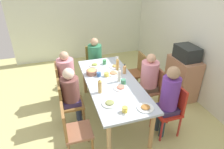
{
  "coord_description": "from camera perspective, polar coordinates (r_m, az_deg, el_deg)",
  "views": [
    {
      "loc": [
        2.88,
        -0.91,
        2.58
      ],
      "look_at": [
        0.0,
        0.0,
        0.91
      ],
      "focal_mm": 31.58,
      "sensor_mm": 36.0,
      "label": 1
    }
  ],
  "objects": [
    {
      "name": "wall_back",
      "position": [
        4.26,
        26.24,
        8.43
      ],
      "size": [
        6.17,
        0.12,
        2.6
      ],
      "primitive_type": "cube",
      "color": "silver",
      "rests_on": "ground_plane"
    },
    {
      "name": "ground_plane",
      "position": [
        3.98,
        0.0,
        -11.58
      ],
      "size": [
        7.11,
        7.11,
        0.0
      ],
      "primitive_type": "plane",
      "color": "#C3C07B"
    },
    {
      "name": "chair_1",
      "position": [
        3.95,
        11.48,
        -3.35
      ],
      "size": [
        0.4,
        0.4,
        0.9
      ],
      "color": "#935940",
      "rests_on": "ground_plane"
    },
    {
      "name": "cup_3",
      "position": [
        2.83,
        3.76,
        -10.08
      ],
      "size": [
        0.12,
        0.08,
        0.08
      ],
      "color": "#DFC34C",
      "rests_on": "dining_table"
    },
    {
      "name": "person_1",
      "position": [
        3.8,
        10.6,
        -0.83
      ],
      "size": [
        0.33,
        0.33,
        1.21
      ],
      "color": "brown",
      "rests_on": "ground_plane"
    },
    {
      "name": "plate_5",
      "position": [
        2.99,
        -0.65,
        -8.28
      ],
      "size": [
        0.24,
        0.24,
        0.04
      ],
      "color": "silver",
      "rests_on": "dining_table"
    },
    {
      "name": "plate_1",
      "position": [
        4.11,
        -5.06,
        2.76
      ],
      "size": [
        0.21,
        0.21,
        0.04
      ],
      "color": "silver",
      "rests_on": "dining_table"
    },
    {
      "name": "side_cabinet",
      "position": [
        4.53,
        19.6,
        -0.95
      ],
      "size": [
        0.7,
        0.44,
        0.9
      ],
      "primitive_type": "cube",
      "color": "#AD795A",
      "rests_on": "ground_plane"
    },
    {
      "name": "cup_4",
      "position": [
        4.33,
        1.46,
        4.65
      ],
      "size": [
        0.11,
        0.07,
        0.08
      ],
      "color": "white",
      "rests_on": "dining_table"
    },
    {
      "name": "bottle_3",
      "position": [
        3.48,
        2.07,
        -0.29
      ],
      "size": [
        0.06,
        0.06,
        0.26
      ],
      "color": "silver",
      "rests_on": "dining_table"
    },
    {
      "name": "plate_0",
      "position": [
        2.94,
        9.68,
        -9.45
      ],
      "size": [
        0.24,
        0.24,
        0.04
      ],
      "color": "white",
      "rests_on": "dining_table"
    },
    {
      "name": "plate_3",
      "position": [
        4.04,
        0.93,
        2.37
      ],
      "size": [
        0.22,
        0.22,
        0.04
      ],
      "color": "white",
      "rests_on": "dining_table"
    },
    {
      "name": "chair_0",
      "position": [
        3.47,
        16.85,
        -9.14
      ],
      "size": [
        0.4,
        0.4,
        0.9
      ],
      "color": "red",
      "rests_on": "ground_plane"
    },
    {
      "name": "dining_table",
      "position": [
        3.57,
        0.0,
        -3.25
      ],
      "size": [
        2.09,
        0.89,
        0.76
      ],
      "color": "silver",
      "rests_on": "ground_plane"
    },
    {
      "name": "chair_2",
      "position": [
        3.01,
        -11.4,
        -15.25
      ],
      "size": [
        0.4,
        0.4,
        0.9
      ],
      "color": "brown",
      "rests_on": "ground_plane"
    },
    {
      "name": "microwave",
      "position": [
        4.29,
        20.88,
        5.9
      ],
      "size": [
        0.48,
        0.36,
        0.28
      ],
      "primitive_type": "cube",
      "color": "#212626",
      "rests_on": "side_cabinet"
    },
    {
      "name": "bottle_0",
      "position": [
        3.77,
        3.65,
        1.55
      ],
      "size": [
        0.06,
        0.06,
        0.19
      ],
      "color": "tan",
      "rests_on": "dining_table"
    },
    {
      "name": "person_3",
      "position": [
        4.71,
        -4.92,
        5.18
      ],
      "size": [
        0.32,
        0.32,
        1.15
      ],
      "color": "#3C4440",
      "rests_on": "ground_plane"
    },
    {
      "name": "wall_left",
      "position": [
        6.11,
        -8.95,
        16.5
      ],
      "size": [
        0.12,
        4.03,
        2.6
      ],
      "primitive_type": "cube",
      "color": "silver",
      "rests_on": "ground_plane"
    },
    {
      "name": "cup_0",
      "position": [
        4.15,
        -2.18,
        3.64
      ],
      "size": [
        0.11,
        0.07,
        0.1
      ],
      "color": "#409258",
      "rests_on": "dining_table"
    },
    {
      "name": "chair_6",
      "position": [
        4.48,
        7.36,
        1.16
      ],
      "size": [
        0.4,
        0.4,
        0.9
      ],
      "color": "brown",
      "rests_on": "ground_plane"
    },
    {
      "name": "cup_1",
      "position": [
        3.7,
        -3.85,
        0.04
      ],
      "size": [
        0.12,
        0.08,
        0.08
      ],
      "color": "#3A629D",
      "rests_on": "dining_table"
    },
    {
      "name": "cup_5",
      "position": [
        3.69,
        -1.6,
        -0.0
      ],
      "size": [
        0.12,
        0.09,
        0.07
      ],
      "color": "#E2CD4E",
      "rests_on": "dining_table"
    },
    {
      "name": "bowl_0",
      "position": [
        3.77,
        -5.92,
        0.79
      ],
      "size": [
        0.2,
        0.2,
        0.11
      ],
      "color": "#95604D",
      "rests_on": "dining_table"
    },
    {
      "name": "person_5",
      "position": [
        4.04,
        -12.99,
        0.48
      ],
      "size": [
        0.34,
        0.34,
        1.16
      ],
      "color": "#484445",
      "rests_on": "ground_plane"
    },
    {
      "name": "chair_5",
      "position": [
        4.13,
        -13.92,
        -2.07
      ],
      "size": [
        0.4,
        0.4,
        0.9
      ],
      "color": "olive",
      "rests_on": "ground_plane"
    },
    {
      "name": "chair_4",
      "position": [
        3.55,
        -12.88,
        -7.62
      ],
      "size": [
        0.4,
        0.4,
        0.9
      ],
      "color": "olive",
      "rests_on": "ground_plane"
    },
    {
      "name": "person_0",
      "position": [
        3.29,
        16.14,
        -6.08
      ],
      "size": [
        0.3,
        0.3,
        1.28
      ],
      "color": "#253A45",
      "rests_on": "ground_plane"
    },
    {
      "name": "plate_2",
      "position": [
        3.78,
        0.39,
        0.38
      ],
      "size": [
        0.25,
        0.25,
        0.04
      ],
      "color": "white",
      "rests_on": "dining_table"
    },
    {
      "name": "bottle_2",
      "position": [
        3.18,
        -3.54,
        -3.42
      ],
      "size": [
        0.06,
        0.06,
        0.25
      ],
      "color": "tan",
      "rests_on": "dining_table"
    },
    {
      "name": "chair_3",
      "position": [
        4.86,
        -5.08,
        3.62
      ],
      "size": [
        0.4,
        0.4,
        0.9
      ],
      "color": "brown",
      "rests_on": "ground_plane"
    },
    {
      "name": "plate_4",
      "position": [
        3.34,
        2.55,
        -3.81
      ],
      "size": [
        0.24,
        0.24,
        0.04
      ],
      "color": "white",
      "rests_on": "dining_table"
    },
    {
      "name": "bottle_1",
      "position": [
        3.88,
        1.59,
        2.97
      ],
      "size": [
        0.06,
        0.06,
        0.26
      ],
      "color": "tan",
      "rests_on": "dining_table"
    },
    {
      "name": "person_4",
      "position": [
        3.45,
        -11.7,
        -4.99
      ],
      "size": [
        0.31,
        0.31,
        1.15
      ],
      "color": "#303A4A",
      "rests_on": "ground_plane"
    },
    {
      "name": "cup_2",
      "position": [
        3.45,
        3.32,
        -2.12
      ],
      "size": [
        0.12,
        0.09,
        0.09
      ],
      "color": "#438869",
      "rests_on": "dining_table"
    }
  ]
}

